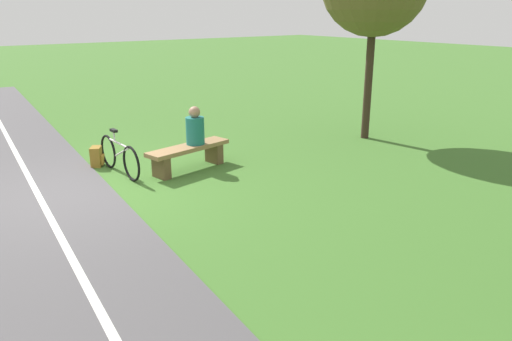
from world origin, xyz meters
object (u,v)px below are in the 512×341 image
object	(u,v)px
person_seated	(195,128)
backpack	(97,157)
bench	(189,153)
bicycle	(119,156)

from	to	relation	value
person_seated	backpack	size ratio (longest dim) A/B	1.88
person_seated	backpack	world-z (taller)	person_seated
person_seated	backpack	xyz separation A→B (m)	(1.53, -1.25, -0.60)
bench	person_seated	size ratio (longest dim) A/B	2.45
bench	backpack	xyz separation A→B (m)	(1.35, -1.28, -0.14)
bench	person_seated	bearing A→B (deg)	-180.00
backpack	bicycle	bearing A→B (deg)	103.06
person_seated	bicycle	xyz separation A→B (m)	(1.36, -0.50, -0.44)
bench	bicycle	size ratio (longest dim) A/B	1.07
bicycle	backpack	bearing A→B (deg)	-169.05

